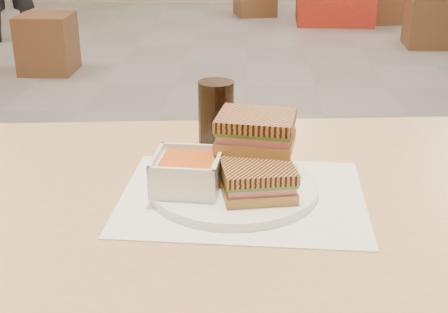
{
  "coord_description": "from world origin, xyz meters",
  "views": [
    {
      "loc": [
        0.05,
        -2.9,
        1.2
      ],
      "look_at": [
        0.01,
        -2.0,
        0.82
      ],
      "focal_mm": 48.76,
      "sensor_mm": 36.0,
      "label": 1
    }
  ],
  "objects_px": {
    "plate": "(233,187)",
    "bg_chair_1l": "(431,20)",
    "bg_chair_2r": "(382,0)",
    "soup_bowl": "(187,174)",
    "main_table": "(269,246)",
    "cola_glass": "(216,119)",
    "panini_lower": "(258,180)",
    "bg_chair_0r": "(48,44)"
  },
  "relations": [
    {
      "from": "cola_glass",
      "to": "bg_chair_0r",
      "type": "relative_size",
      "value": 0.33
    },
    {
      "from": "bg_chair_0r",
      "to": "main_table",
      "type": "bearing_deg",
      "value": -65.96
    },
    {
      "from": "bg_chair_2r",
      "to": "bg_chair_1l",
      "type": "bearing_deg",
      "value": -79.47
    },
    {
      "from": "cola_glass",
      "to": "bg_chair_1l",
      "type": "relative_size",
      "value": 0.31
    },
    {
      "from": "main_table",
      "to": "panini_lower",
      "type": "xyz_separation_m",
      "value": [
        -0.02,
        -0.06,
        0.16
      ]
    },
    {
      "from": "cola_glass",
      "to": "bg_chair_2r",
      "type": "xyz_separation_m",
      "value": [
        1.42,
        5.55,
        -0.59
      ]
    },
    {
      "from": "plate",
      "to": "panini_lower",
      "type": "relative_size",
      "value": 2.22
    },
    {
      "from": "bg_chair_0r",
      "to": "soup_bowl",
      "type": "bearing_deg",
      "value": -68.08
    },
    {
      "from": "plate",
      "to": "main_table",
      "type": "bearing_deg",
      "value": 16.43
    },
    {
      "from": "main_table",
      "to": "bg_chair_2r",
      "type": "bearing_deg",
      "value": 76.95
    },
    {
      "from": "plate",
      "to": "cola_glass",
      "type": "height_order",
      "value": "cola_glass"
    },
    {
      "from": "bg_chair_1l",
      "to": "soup_bowl",
      "type": "bearing_deg",
      "value": -109.96
    },
    {
      "from": "bg_chair_0r",
      "to": "bg_chair_2r",
      "type": "xyz_separation_m",
      "value": [
        2.89,
        2.18,
        0.02
      ]
    },
    {
      "from": "main_table",
      "to": "cola_glass",
      "type": "xyz_separation_m",
      "value": [
        -0.1,
        0.15,
        0.19
      ]
    },
    {
      "from": "bg_chair_0r",
      "to": "panini_lower",
      "type": "bearing_deg",
      "value": -66.63
    },
    {
      "from": "plate",
      "to": "bg_chair_2r",
      "type": "bearing_deg",
      "value": 76.39
    },
    {
      "from": "panini_lower",
      "to": "bg_chair_0r",
      "type": "xyz_separation_m",
      "value": [
        -1.55,
        3.58,
        -0.58
      ]
    },
    {
      "from": "soup_bowl",
      "to": "bg_chair_1l",
      "type": "bearing_deg",
      "value": 70.04
    },
    {
      "from": "bg_chair_1l",
      "to": "cola_glass",
      "type": "bearing_deg",
      "value": -110.32
    },
    {
      "from": "panini_lower",
      "to": "bg_chair_0r",
      "type": "bearing_deg",
      "value": 113.37
    },
    {
      "from": "plate",
      "to": "bg_chair_1l",
      "type": "xyz_separation_m",
      "value": [
        1.6,
        4.58,
        -0.53
      ]
    },
    {
      "from": "plate",
      "to": "soup_bowl",
      "type": "distance_m",
      "value": 0.08
    },
    {
      "from": "cola_glass",
      "to": "plate",
      "type": "bearing_deg",
      "value": -76.82
    },
    {
      "from": "bg_chair_1l",
      "to": "main_table",
      "type": "bearing_deg",
      "value": -108.59
    },
    {
      "from": "panini_lower",
      "to": "bg_chair_2r",
      "type": "bearing_deg",
      "value": 76.86
    },
    {
      "from": "soup_bowl",
      "to": "bg_chair_0r",
      "type": "relative_size",
      "value": 0.27
    },
    {
      "from": "plate",
      "to": "bg_chair_0r",
      "type": "relative_size",
      "value": 0.65
    },
    {
      "from": "soup_bowl",
      "to": "bg_chair_2r",
      "type": "xyz_separation_m",
      "value": [
        1.46,
        5.74,
        -0.56
      ]
    },
    {
      "from": "cola_glass",
      "to": "bg_chair_1l",
      "type": "height_order",
      "value": "cola_glass"
    },
    {
      "from": "main_table",
      "to": "plate",
      "type": "xyz_separation_m",
      "value": [
        -0.06,
        -0.02,
        0.12
      ]
    },
    {
      "from": "soup_bowl",
      "to": "bg_chair_2r",
      "type": "bearing_deg",
      "value": 75.74
    },
    {
      "from": "soup_bowl",
      "to": "panini_lower",
      "type": "relative_size",
      "value": 0.9
    },
    {
      "from": "cola_glass",
      "to": "bg_chair_0r",
      "type": "xyz_separation_m",
      "value": [
        -1.47,
        3.37,
        -0.61
      ]
    },
    {
      "from": "cola_glass",
      "to": "soup_bowl",
      "type": "bearing_deg",
      "value": -100.91
    },
    {
      "from": "cola_glass",
      "to": "bg_chair_2r",
      "type": "relative_size",
      "value": 0.3
    },
    {
      "from": "soup_bowl",
      "to": "bg_chair_1l",
      "type": "xyz_separation_m",
      "value": [
        1.67,
        4.6,
        -0.56
      ]
    },
    {
      "from": "main_table",
      "to": "soup_bowl",
      "type": "distance_m",
      "value": 0.21
    },
    {
      "from": "bg_chair_0r",
      "to": "bg_chair_1l",
      "type": "height_order",
      "value": "bg_chair_1l"
    },
    {
      "from": "bg_chair_1l",
      "to": "bg_chair_2r",
      "type": "bearing_deg",
      "value": 100.53
    },
    {
      "from": "soup_bowl",
      "to": "panini_lower",
      "type": "distance_m",
      "value": 0.12
    },
    {
      "from": "plate",
      "to": "panini_lower",
      "type": "xyz_separation_m",
      "value": [
        0.04,
        -0.04,
        0.03
      ]
    },
    {
      "from": "bg_chair_1l",
      "to": "bg_chair_2r",
      "type": "distance_m",
      "value": 1.16
    }
  ]
}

